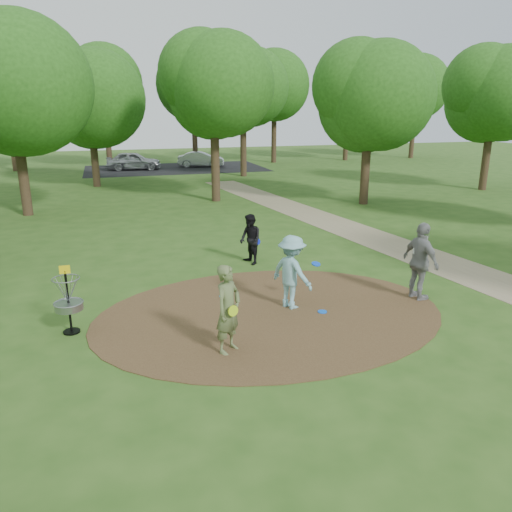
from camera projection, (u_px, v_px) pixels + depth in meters
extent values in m
plane|color=#2D5119|center=(271.00, 314.00, 11.91)|extent=(100.00, 100.00, 0.00)
cylinder|color=#47301C|center=(271.00, 313.00, 11.91)|extent=(8.40, 8.40, 0.02)
cube|color=#8C7A5B|center=(448.00, 265.00, 15.56)|extent=(7.55, 39.89, 0.01)
cube|color=black|center=(176.00, 168.00, 39.96)|extent=(14.00, 8.00, 0.01)
imported|color=#5D6A3D|center=(228.00, 309.00, 9.83)|extent=(0.79, 0.77, 1.83)
cylinder|color=#B7DE18|center=(233.00, 311.00, 9.63)|extent=(0.22, 0.11, 0.22)
imported|color=#7FB7BE|center=(292.00, 272.00, 12.04)|extent=(1.15, 1.36, 1.83)
cylinder|color=blue|center=(316.00, 264.00, 12.18)|extent=(0.27, 0.27, 0.08)
imported|color=black|center=(250.00, 239.00, 15.51)|extent=(0.75, 0.88, 1.58)
cylinder|color=#0D1EEB|center=(257.00, 242.00, 15.59)|extent=(0.23, 0.11, 0.22)
imported|color=gray|center=(421.00, 262.00, 12.55)|extent=(0.65, 1.23, 2.01)
cylinder|color=silver|center=(417.00, 251.00, 12.49)|extent=(0.22, 0.07, 0.22)
cylinder|color=#167DB7|center=(223.00, 296.00, 12.94)|extent=(0.22, 0.22, 0.02)
cylinder|color=blue|center=(322.00, 312.00, 11.97)|extent=(0.22, 0.22, 0.02)
imported|color=#9A9EA2|center=(134.00, 161.00, 38.85)|extent=(4.30, 2.12, 1.41)
imported|color=#9B9FA2|center=(201.00, 159.00, 40.81)|extent=(3.95, 2.17, 1.23)
cylinder|color=black|center=(69.00, 304.00, 10.74)|extent=(0.05, 0.05, 1.35)
cylinder|color=black|center=(72.00, 331.00, 10.93)|extent=(0.36, 0.36, 0.04)
cylinder|color=gray|center=(69.00, 306.00, 10.76)|extent=(0.60, 0.60, 0.16)
torus|color=gray|center=(68.00, 303.00, 10.73)|extent=(0.63, 0.63, 0.03)
torus|color=gray|center=(66.00, 279.00, 10.58)|extent=(0.58, 0.58, 0.02)
cube|color=yellow|center=(65.00, 270.00, 10.52)|extent=(0.22, 0.02, 0.18)
cylinder|color=#332316|center=(23.00, 173.00, 22.25)|extent=(0.44, 0.44, 3.80)
sphere|color=#214D14|center=(12.00, 90.00, 21.23)|extent=(6.00, 6.00, 6.00)
cylinder|color=#332316|center=(215.00, 161.00, 25.62)|extent=(0.44, 0.44, 4.18)
sphere|color=#214D14|center=(214.00, 89.00, 24.61)|extent=(5.10, 5.10, 5.10)
cylinder|color=#332316|center=(365.00, 168.00, 24.90)|extent=(0.44, 0.44, 3.61)
sphere|color=#214D14|center=(370.00, 101.00, 23.97)|extent=(5.16, 5.16, 5.16)
cylinder|color=#332316|center=(95.00, 159.00, 30.47)|extent=(0.44, 0.44, 3.42)
sphere|color=#214D14|center=(90.00, 102.00, 29.53)|extent=(5.74, 5.74, 5.74)
cylinder|color=#332316|center=(243.00, 145.00, 34.95)|extent=(0.44, 0.44, 4.37)
sphere|color=#214D14|center=(243.00, 90.00, 33.91)|extent=(5.29, 5.29, 5.29)
cylinder|color=#332316|center=(486.00, 157.00, 29.21)|extent=(0.44, 0.44, 3.80)
sphere|color=#214D14|center=(494.00, 97.00, 28.25)|extent=(5.29, 5.29, 5.29)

